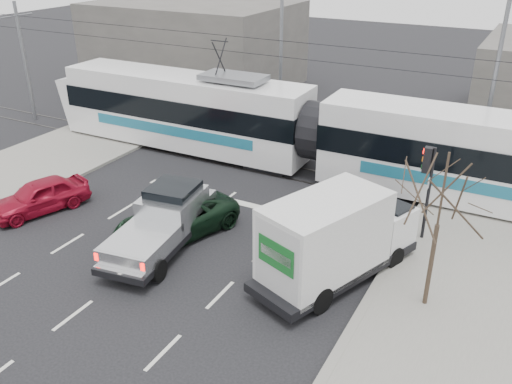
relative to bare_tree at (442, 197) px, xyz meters
The scene contains 15 objects.
ground 8.85m from the bare_tree, 161.79° to the right, with size 120.00×120.00×0.00m, color black.
sidewalk_right 4.69m from the bare_tree, 60.75° to the right, with size 6.00×60.00×0.15m, color gray.
rails 11.33m from the bare_tree, 135.38° to the left, with size 60.00×1.60×0.03m, color #33302D.
building_left 29.11m from the bare_tree, 137.92° to the left, with size 14.00×10.00×6.00m, color #65605C.
bare_tree is the anchor object (origin of this frame).
traffic_signal 4.28m from the bare_tree, 105.76° to the left, with size 0.44×0.44×3.60m.
street_lamp_near 11.58m from the bare_tree, 91.42° to the left, with size 2.38×0.25×9.00m.
street_lamp_far 17.97m from the bare_tree, 131.12° to the left, with size 2.38×0.25×9.00m.
catenary 10.68m from the bare_tree, 135.38° to the left, with size 60.00×0.20×7.00m.
tram 10.86m from the bare_tree, 131.41° to the left, with size 28.55×3.24×5.82m.
silver_pickup 9.75m from the bare_tree, behind, with size 2.73×5.94×2.08m.
box_truck 3.80m from the bare_tree, behind, with size 4.18×6.55×3.10m.
navy_pickup 5.14m from the bare_tree, 147.99° to the left, with size 2.42×4.77×1.92m.
green_car 9.88m from the bare_tree, behind, with size 2.30×4.99×1.39m, color black.
red_car 15.88m from the bare_tree, behind, with size 1.62×4.01×1.37m, color maroon.
Camera 1 is at (9.46, -11.99, 10.50)m, focal length 38.00 mm.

